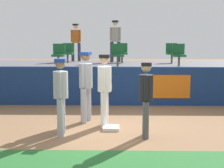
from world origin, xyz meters
TOP-DOWN VIEW (x-y plane):
  - ground_plane at (0.00, 0.00)m, footprint 60.00×60.00m
  - first_base at (-0.17, 0.04)m, footprint 0.40×0.40m
  - player_fielder_home at (-0.33, 0.40)m, footprint 0.38×0.56m
  - player_runner_visitor at (-0.86, 0.83)m, footprint 0.44×0.51m
  - player_coach_visitor at (-1.30, -0.46)m, footprint 0.35×0.50m
  - player_umpire at (0.63, -0.57)m, footprint 0.34×0.48m
  - field_wall at (0.01, 3.22)m, footprint 18.00×0.26m
  - bleacher_platform at (0.00, 5.79)m, footprint 18.00×4.80m
  - seat_front_left at (-2.27, 4.66)m, footprint 0.45×0.44m
  - seat_front_right at (2.24, 4.66)m, footprint 0.46×0.44m
  - seat_back_right at (2.25, 6.46)m, footprint 0.46×0.44m
  - seat_front_center at (-0.04, 4.66)m, footprint 0.48×0.44m
  - seat_back_center at (0.13, 6.46)m, footprint 0.46×0.44m
  - seat_back_left at (-2.20, 6.46)m, footprint 0.47×0.44m
  - spectator_hooded at (-0.16, 7.01)m, footprint 0.50×0.42m
  - spectator_capped at (-1.99, 7.55)m, footprint 0.47×0.37m

SIDE VIEW (x-z plane):
  - ground_plane at x=0.00m, z-range 0.00..0.00m
  - first_base at x=-0.17m, z-range 0.00..0.08m
  - bleacher_platform at x=0.00m, z-range 0.00..1.20m
  - field_wall at x=0.01m, z-range 0.00..1.29m
  - player_umpire at x=0.63m, z-range 0.13..1.83m
  - player_coach_visitor at x=-1.30m, z-range 0.14..1.91m
  - player_fielder_home at x=-0.33m, z-range 0.14..1.97m
  - player_runner_visitor at x=-0.86m, z-range 0.15..2.02m
  - seat_front_left at x=-2.27m, z-range 1.26..2.10m
  - seat_front_right at x=2.24m, z-range 1.26..2.10m
  - seat_back_center at x=0.13m, z-range 1.26..2.10m
  - seat_back_right at x=2.25m, z-range 1.26..2.10m
  - seat_back_left at x=-2.20m, z-range 1.26..2.10m
  - seat_front_center at x=-0.04m, z-range 1.26..2.10m
  - spectator_capped at x=-1.99m, z-range 1.34..3.04m
  - spectator_hooded at x=-0.16m, z-range 1.35..3.17m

